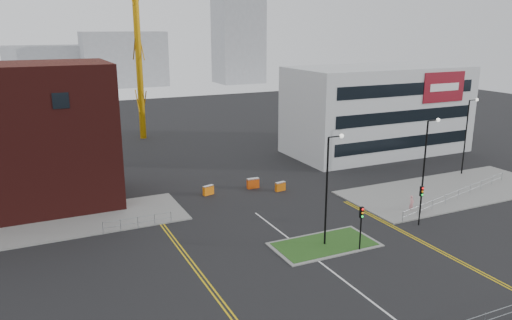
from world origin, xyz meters
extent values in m
plane|color=black|center=(0.00, 0.00, 0.00)|extent=(200.00, 200.00, 0.00)
cube|color=slate|center=(-20.00, 22.00, 0.06)|extent=(28.00, 8.00, 0.12)
cube|color=slate|center=(22.00, 14.00, 0.06)|extent=(24.00, 10.00, 0.12)
cube|color=slate|center=(2.00, 8.00, 0.04)|extent=(8.60, 4.60, 0.08)
cube|color=#1E4A18|center=(2.00, 8.00, 0.06)|extent=(8.00, 4.00, 0.12)
cube|color=#411210|center=(-20.00, 28.00, 7.00)|extent=(18.00, 10.00, 14.00)
cube|color=black|center=(-16.00, 22.98, 11.00)|extent=(1.40, 0.10, 1.40)
cube|color=silver|center=(26.00, 32.00, 6.00)|extent=(25.00, 12.00, 12.00)
cube|color=black|center=(26.00, 25.98, 2.50)|extent=(22.00, 0.10, 1.60)
cube|color=black|center=(26.00, 25.98, 6.00)|extent=(22.00, 0.10, 1.60)
cube|color=black|center=(26.00, 25.98, 9.50)|extent=(22.00, 0.10, 1.60)
cube|color=maroon|center=(32.00, 25.92, 9.50)|extent=(7.00, 0.15, 4.00)
cube|color=white|center=(32.00, 25.82, 9.50)|extent=(5.00, 0.05, 1.00)
cylinder|color=#B97F0A|center=(-2.00, 55.00, 16.62)|extent=(1.00, 1.00, 33.24)
cylinder|color=black|center=(2.00, 8.00, 4.50)|extent=(0.16, 0.16, 9.00)
cylinder|color=black|center=(2.60, 8.00, 9.00)|extent=(1.20, 0.10, 0.10)
sphere|color=silver|center=(3.20, 8.00, 9.00)|extent=(0.36, 0.36, 0.36)
cylinder|color=black|center=(14.00, 10.00, 4.50)|extent=(0.16, 0.16, 9.00)
cylinder|color=black|center=(14.60, 10.00, 9.00)|extent=(1.20, 0.10, 0.10)
sphere|color=silver|center=(15.20, 10.00, 9.00)|extent=(0.36, 0.36, 0.36)
cylinder|color=black|center=(28.00, 18.00, 4.50)|extent=(0.16, 0.16, 9.00)
cylinder|color=black|center=(28.60, 18.00, 9.00)|extent=(1.20, 0.10, 0.10)
sphere|color=silver|center=(29.20, 18.00, 9.00)|extent=(0.36, 0.36, 0.36)
cylinder|color=black|center=(4.00, 6.00, 1.50)|extent=(0.12, 0.12, 3.00)
cube|color=black|center=(4.00, 6.00, 3.20)|extent=(0.28, 0.22, 0.90)
sphere|color=red|center=(4.00, 5.87, 3.50)|extent=(0.18, 0.18, 0.18)
sphere|color=orange|center=(4.00, 5.87, 3.20)|extent=(0.18, 0.18, 0.18)
sphere|color=#0CCC33|center=(4.00, 5.87, 2.90)|extent=(0.18, 0.18, 0.18)
cylinder|color=black|center=(12.00, 8.00, 1.50)|extent=(0.12, 0.12, 3.00)
cube|color=black|center=(12.00, 8.00, 3.20)|extent=(0.28, 0.22, 0.90)
sphere|color=red|center=(12.00, 7.87, 3.50)|extent=(0.18, 0.18, 0.18)
sphere|color=orange|center=(12.00, 7.87, 3.20)|extent=(0.18, 0.18, 0.18)
sphere|color=#0CCC33|center=(12.00, 7.87, 2.90)|extent=(0.18, 0.18, 0.18)
cylinder|color=gray|center=(-11.00, 18.00, 1.05)|extent=(6.00, 0.04, 0.04)
cylinder|color=gray|center=(-11.00, 18.00, 0.55)|extent=(6.00, 0.04, 0.04)
cylinder|color=gray|center=(-14.00, 18.00, 0.55)|extent=(0.05, 0.05, 1.10)
cylinder|color=gray|center=(-8.00, 18.00, 0.55)|extent=(0.05, 0.05, 1.10)
cylinder|color=gray|center=(20.50, 11.50, 1.05)|extent=(19.01, 5.04, 0.04)
cylinder|color=gray|center=(20.50, 11.50, 0.55)|extent=(19.01, 5.04, 0.04)
cylinder|color=gray|center=(11.00, 9.00, 0.55)|extent=(0.05, 0.05, 1.10)
cylinder|color=gray|center=(30.00, 14.00, 0.55)|extent=(0.05, 0.05, 1.10)
cube|color=silver|center=(0.00, 2.00, 0.01)|extent=(0.15, 30.00, 0.01)
cube|color=gold|center=(-9.00, 10.00, 0.01)|extent=(0.12, 24.00, 0.01)
cube|color=gold|center=(-8.70, 10.00, 0.01)|extent=(0.12, 24.00, 0.01)
cube|color=gold|center=(9.50, 6.00, 0.01)|extent=(0.12, 20.00, 0.01)
cube|color=gold|center=(9.80, 6.00, 0.01)|extent=(0.12, 20.00, 0.01)
cube|color=gray|center=(10.00, 130.00, 8.00)|extent=(24.00, 12.00, 16.00)
cube|color=gray|center=(45.00, 125.00, 14.00)|extent=(14.00, 12.00, 28.00)
cube|color=gray|center=(-8.00, 140.00, 6.00)|extent=(30.00, 12.00, 12.00)
imported|color=pink|center=(13.84, 11.02, 0.79)|extent=(0.65, 0.50, 1.57)
cube|color=orange|center=(-2.22, 24.00, 0.50)|extent=(1.27, 0.72, 1.00)
cube|color=silver|center=(-2.22, 24.00, 0.95)|extent=(1.27, 0.72, 0.12)
cube|color=#CC450B|center=(3.00, 24.00, 0.56)|extent=(1.36, 0.46, 1.13)
cube|color=silver|center=(3.00, 24.00, 1.07)|extent=(1.36, 0.46, 0.14)
cube|color=#CA5D0B|center=(5.30, 21.91, 0.49)|extent=(1.23, 0.59, 0.98)
cube|color=silver|center=(5.30, 21.91, 0.93)|extent=(1.23, 0.59, 0.12)
camera|label=1|loc=(-19.12, -23.55, 17.20)|focal=35.00mm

